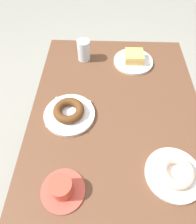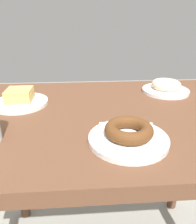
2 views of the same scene
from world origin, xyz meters
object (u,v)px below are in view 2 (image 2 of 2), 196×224
at_px(donut_sugar_ring, 166,85).
at_px(plate_glazed_square, 21,103).
at_px(plate_sugar_ring, 165,91).
at_px(donut_chocolate_ring, 129,130).
at_px(plate_chocolate_ring, 128,139).
at_px(donut_glazed_square, 19,95).

bearing_deg(donut_sugar_ring, plate_glazed_square, -170.54).
distance_m(plate_glazed_square, plate_sugar_ring, 0.58).
xyz_separation_m(plate_glazed_square, donut_sugar_ring, (0.58, 0.10, 0.03)).
xyz_separation_m(plate_glazed_square, plate_sugar_ring, (0.58, 0.10, 0.00)).
bearing_deg(donut_chocolate_ring, plate_chocolate_ring, 0.00).
xyz_separation_m(plate_chocolate_ring, plate_sugar_ring, (0.23, 0.38, -0.00)).
distance_m(plate_sugar_ring, donut_sugar_ring, 0.03).
xyz_separation_m(plate_chocolate_ring, donut_sugar_ring, (0.23, 0.38, 0.03)).
height_order(plate_glazed_square, donut_sugar_ring, donut_sugar_ring).
bearing_deg(plate_glazed_square, donut_sugar_ring, 9.46).
bearing_deg(plate_sugar_ring, donut_glazed_square, -170.54).
height_order(plate_sugar_ring, donut_sugar_ring, donut_sugar_ring).
height_order(donut_chocolate_ring, plate_glazed_square, donut_chocolate_ring).
distance_m(donut_chocolate_ring, plate_glazed_square, 0.44).
bearing_deg(donut_glazed_square, donut_sugar_ring, 9.46).
bearing_deg(plate_glazed_square, plate_sugar_ring, 9.46).
relative_size(donut_chocolate_ring, plate_glazed_square, 0.63).
xyz_separation_m(plate_sugar_ring, donut_sugar_ring, (0.00, 0.00, 0.03)).
relative_size(donut_glazed_square, plate_sugar_ring, 0.46).
height_order(plate_chocolate_ring, donut_glazed_square, donut_glazed_square).
relative_size(plate_sugar_ring, donut_sugar_ring, 1.61).
distance_m(plate_glazed_square, donut_glazed_square, 0.03).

